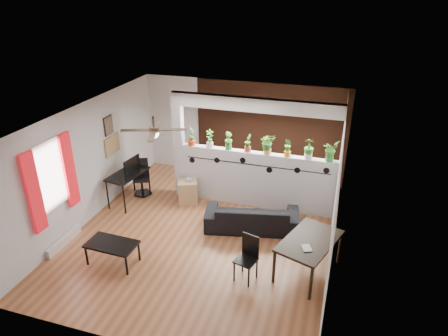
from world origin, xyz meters
TOP-DOWN VIEW (x-y plane):
  - room_shell at (0.00, 0.00)m, footprint 6.30×7.10m
  - partition_wall at (0.80, 1.50)m, footprint 3.60×0.18m
  - ceiling_header at (0.80, 1.50)m, footprint 3.60×0.18m
  - pier_column at (-1.11, 1.50)m, footprint 0.22×0.20m
  - brick_panel at (0.80, 2.97)m, footprint 3.90×0.05m
  - vine_decal at (0.80, 1.40)m, footprint 3.31×0.01m
  - window_assembly at (-2.56, -1.20)m, footprint 0.09×1.30m
  - baseboard_heater at (-2.54, -1.20)m, footprint 0.08×1.00m
  - corkboard at (-2.58, 0.95)m, footprint 0.03×0.60m
  - framed_art at (-2.58, 0.90)m, footprint 0.03×0.34m
  - ceiling_fan at (-0.80, -0.30)m, footprint 1.19×1.19m
  - potted_plant_0 at (-0.78, 1.50)m, footprint 0.28×0.31m
  - potted_plant_1 at (-0.33, 1.50)m, footprint 0.26×0.23m
  - potted_plant_2 at (0.12, 1.50)m, footprint 0.25×0.26m
  - potted_plant_3 at (0.57, 1.50)m, footprint 0.18×0.22m
  - potted_plant_4 at (1.03, 1.50)m, footprint 0.30×0.27m
  - potted_plant_5 at (1.48, 1.50)m, footprint 0.26×0.27m
  - potted_plant_6 at (1.93, 1.50)m, footprint 0.26×0.21m
  - potted_plant_7 at (2.38, 1.50)m, footprint 0.29×0.31m
  - sofa at (0.95, 0.52)m, footprint 2.02×1.13m
  - cube_shelf at (-0.79, 1.16)m, footprint 0.57×0.55m
  - cup at (-0.74, 1.16)m, footprint 0.13×0.13m
  - computer_desk at (-2.13, 0.75)m, footprint 0.70×1.13m
  - monitor at (-2.13, 0.90)m, footprint 0.33×0.10m
  - office_chair at (-2.03, 1.21)m, footprint 0.50×0.50m
  - dining_table at (2.25, -0.61)m, footprint 1.18×1.48m
  - book at (2.15, -0.91)m, footprint 0.22×0.25m
  - folding_chair at (1.25, -1.06)m, footprint 0.43×0.43m
  - coffee_table at (-1.28, -1.41)m, footprint 0.96×0.56m

SIDE VIEW (x-z plane):
  - baseboard_heater at x=-2.54m, z-range 0.00..0.18m
  - cube_shelf at x=-0.79m, z-range 0.00..0.55m
  - sofa at x=0.95m, z-range 0.00..0.56m
  - coffee_table at x=-1.28m, z-range 0.17..0.61m
  - office_chair at x=-2.03m, z-range -0.05..0.84m
  - folding_chair at x=1.25m, z-range 0.08..0.94m
  - cup at x=-0.74m, z-range 0.55..0.65m
  - dining_table at x=2.25m, z-range 0.28..0.98m
  - partition_wall at x=0.80m, z-range 0.00..1.35m
  - computer_desk at x=-2.13m, z-range 0.31..1.08m
  - book at x=2.15m, z-range 0.71..0.73m
  - monitor at x=-2.13m, z-range 0.77..0.95m
  - vine_decal at x=0.80m, z-range 0.93..1.23m
  - room_shell at x=0.00m, z-range -0.15..2.75m
  - pier_column at x=-1.11m, z-range 0.00..2.60m
  - brick_panel at x=0.80m, z-range 0.00..2.60m
  - corkboard at x=-2.58m, z-range 1.12..1.58m
  - window_assembly at x=-2.56m, z-range 0.73..2.28m
  - potted_plant_3 at x=0.57m, z-range 1.36..1.77m
  - potted_plant_2 at x=0.12m, z-range 1.36..1.77m
  - potted_plant_5 at x=1.48m, z-range 1.36..1.78m
  - potted_plant_1 at x=-0.33m, z-range 1.36..1.79m
  - potted_plant_7 at x=2.38m, z-range 1.36..1.83m
  - potted_plant_6 at x=1.93m, z-range 1.36..1.83m
  - potted_plant_4 at x=1.03m, z-range 1.36..1.84m
  - potted_plant_0 at x=-0.78m, z-range 1.36..1.84m
  - framed_art at x=-2.58m, z-range 1.63..2.07m
  - ceiling_fan at x=-0.80m, z-range 2.10..2.53m
  - ceiling_header at x=0.80m, z-range 2.30..2.60m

